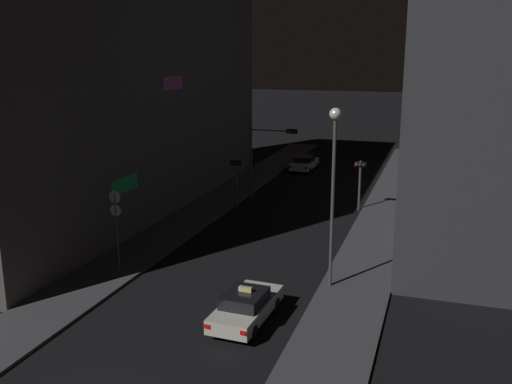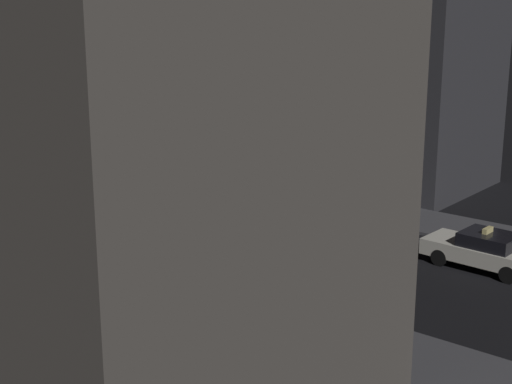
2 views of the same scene
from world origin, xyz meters
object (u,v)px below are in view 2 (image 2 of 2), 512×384
(taxi, at_px, (485,250))
(sign_pole_left, at_px, (292,234))
(traffic_light_overhead, at_px, (35,125))
(traffic_light_left_kerb, at_px, (58,169))
(street_lamp_near_block, at_px, (414,90))
(traffic_light_right_kerb, at_px, (164,135))

(taxi, height_order, sign_pole_left, sign_pole_left)
(traffic_light_overhead, height_order, traffic_light_left_kerb, traffic_light_overhead)
(traffic_light_overhead, bearing_deg, sign_pole_left, -98.82)
(sign_pole_left, xyz_separation_m, street_lamp_near_block, (10.55, 1.58, 3.31))
(street_lamp_near_block, bearing_deg, sign_pole_left, -171.50)
(taxi, xyz_separation_m, street_lamp_near_block, (2.64, 4.66, 5.31))
(taxi, distance_m, traffic_light_overhead, 21.10)
(traffic_light_overhead, relative_size, traffic_light_left_kerb, 1.54)
(traffic_light_left_kerb, bearing_deg, sign_pole_left, -95.55)
(taxi, distance_m, street_lamp_near_block, 7.54)
(taxi, height_order, traffic_light_left_kerb, traffic_light_left_kerb)
(traffic_light_left_kerb, xyz_separation_m, traffic_light_right_kerb, (8.50, 2.17, 0.01))
(traffic_light_left_kerb, relative_size, traffic_light_right_kerb, 1.00)
(taxi, xyz_separation_m, sign_pole_left, (-7.92, 3.09, 1.99))
(taxi, bearing_deg, traffic_light_left_kerb, 111.46)
(traffic_light_right_kerb, relative_size, sign_pole_left, 0.85)
(traffic_light_left_kerb, distance_m, sign_pole_left, 13.74)
(traffic_light_overhead, bearing_deg, street_lamp_near_block, -63.02)
(traffic_light_right_kerb, height_order, street_lamp_near_block, street_lamp_near_block)
(taxi, height_order, traffic_light_right_kerb, traffic_light_right_kerb)
(sign_pole_left, bearing_deg, traffic_light_overhead, 81.18)
(traffic_light_overhead, height_order, sign_pole_left, traffic_light_overhead)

